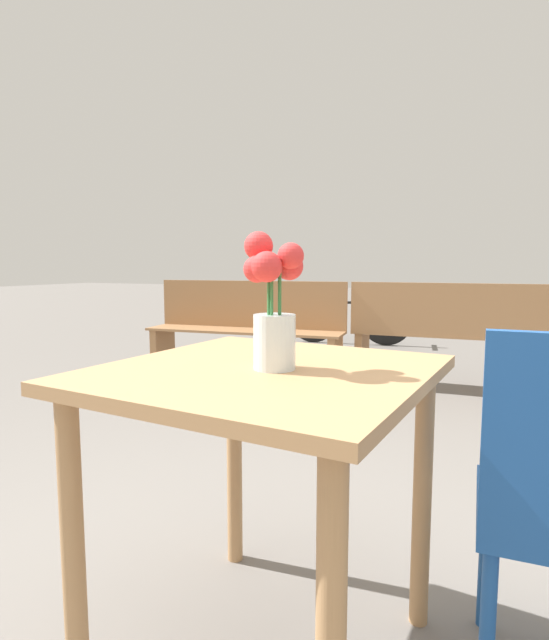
{
  "coord_description": "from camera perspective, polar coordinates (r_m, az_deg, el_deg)",
  "views": [
    {
      "loc": [
        0.48,
        -1.05,
        0.99
      ],
      "look_at": [
        0.03,
        -0.01,
        0.86
      ],
      "focal_mm": 28.0,
      "sensor_mm": 36.0,
      "label": 1
    }
  ],
  "objects": [
    {
      "name": "bench_middle",
      "position": [
        4.09,
        20.61,
        -1.4
      ],
      "size": [
        1.7,
        0.42,
        0.85
      ],
      "color": "#9E7047",
      "rests_on": "ground_plane"
    },
    {
      "name": "bench_near",
      "position": [
        4.22,
        -3.16,
        -0.78
      ],
      "size": [
        1.69,
        0.52,
        0.85
      ],
      "color": "#9E7047",
      "rests_on": "ground_plane"
    },
    {
      "name": "table_front",
      "position": [
        1.21,
        -1.02,
        -11.31
      ],
      "size": [
        0.8,
        0.82,
        0.75
      ],
      "color": "tan",
      "rests_on": "ground_plane"
    },
    {
      "name": "bicycle",
      "position": [
        6.3,
        8.57,
        0.28
      ],
      "size": [
        1.53,
        0.44,
        0.73
      ],
      "color": "black",
      "rests_on": "ground_plane"
    },
    {
      "name": "flower_vase",
      "position": [
        1.14,
        -0.13,
        1.31
      ],
      "size": [
        0.15,
        0.16,
        0.32
      ],
      "color": "silver",
      "rests_on": "table_front"
    }
  ]
}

